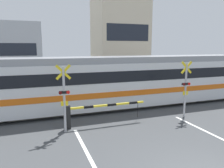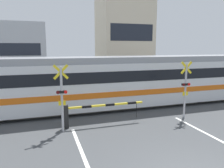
{
  "view_description": "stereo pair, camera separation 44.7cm",
  "coord_description": "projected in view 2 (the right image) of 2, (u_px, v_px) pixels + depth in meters",
  "views": [
    {
      "loc": [
        -4.52,
        -4.23,
        3.83
      ],
      "look_at": [
        0.0,
        8.15,
        1.6
      ],
      "focal_mm": 35.0,
      "sensor_mm": 36.0,
      "label": 1
    },
    {
      "loc": [
        -4.09,
        -4.38,
        3.83
      ],
      "look_at": [
        0.0,
        8.15,
        1.6
      ],
      "focal_mm": 35.0,
      "sensor_mm": 36.0,
      "label": 2
    }
  ],
  "objects": [
    {
      "name": "crossing_signal_right",
      "position": [
        185.0,
        87.0,
        11.77
      ],
      "size": [
        0.68,
        0.15,
        3.09
      ],
      "color": "#B2B2B7",
      "rests_on": "ground_plane"
    },
    {
      "name": "building_right_of_street",
      "position": [
        124.0,
        38.0,
        29.4
      ],
      "size": [
        6.64,
        5.69,
        10.21
      ],
      "color": "beige",
      "rests_on": "ground_plane"
    },
    {
      "name": "commuter_train",
      "position": [
        112.0,
        81.0,
        13.71
      ],
      "size": [
        19.77,
        2.67,
        3.25
      ],
      "color": "silver",
      "rests_on": "ground_plane"
    },
    {
      "name": "crossing_barrier_far",
      "position": [
        123.0,
        86.0,
        17.19
      ],
      "size": [
        4.06,
        0.2,
        1.13
      ],
      "color": "black",
      "rests_on": "ground_plane"
    },
    {
      "name": "rail_track_near",
      "position": [
        114.0,
        110.0,
        13.28
      ],
      "size": [
        50.0,
        0.1,
        0.08
      ],
      "color": "#5B564C",
      "rests_on": "ground_plane"
    },
    {
      "name": "rail_track_far",
      "position": [
        107.0,
        104.0,
        14.63
      ],
      "size": [
        50.0,
        0.1,
        0.08
      ],
      "color": "#5B564C",
      "rests_on": "ground_plane"
    },
    {
      "name": "pedestrian",
      "position": [
        94.0,
        78.0,
        20.24
      ],
      "size": [
        0.38,
        0.23,
        1.73
      ],
      "color": "#33384C",
      "rests_on": "ground_plane"
    },
    {
      "name": "building_left_of_street",
      "position": [
        13.0,
        52.0,
        25.47
      ],
      "size": [
        7.37,
        5.69,
        6.54
      ],
      "color": "#B2B7BC",
      "rests_on": "ground_plane"
    },
    {
      "name": "crossing_signal_left",
      "position": [
        62.0,
        95.0,
        9.76
      ],
      "size": [
        0.68,
        0.15,
        3.09
      ],
      "color": "#B2B2B7",
      "rests_on": "ground_plane"
    },
    {
      "name": "crossing_barrier_near",
      "position": [
        88.0,
        111.0,
        10.65
      ],
      "size": [
        4.06,
        0.2,
        1.13
      ],
      "color": "black",
      "rests_on": "ground_plane"
    }
  ]
}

